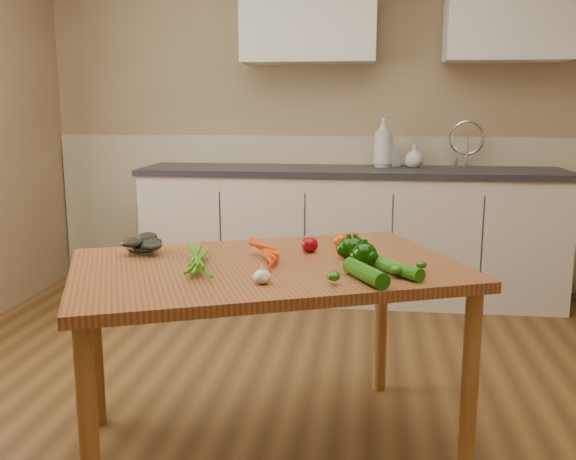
% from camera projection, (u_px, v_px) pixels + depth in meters
% --- Properties ---
extents(room, '(4.04, 5.04, 2.64)m').
position_uv_depth(room, '(281.00, 124.00, 2.33)').
color(room, brown).
rests_on(room, ground).
extents(counter_run, '(2.84, 0.64, 1.14)m').
position_uv_depth(counter_run, '(351.00, 232.00, 4.42)').
color(counter_run, beige).
rests_on(counter_run, ground).
extents(upper_cabinets, '(2.15, 0.35, 0.70)m').
position_uv_depth(upper_cabinets, '(402.00, 8.00, 4.22)').
color(upper_cabinets, silver).
rests_on(upper_cabinets, room).
extents(table, '(1.62, 1.35, 0.74)m').
position_uv_depth(table, '(266.00, 285.00, 2.37)').
color(table, brown).
rests_on(table, ground).
extents(soap_bottle_a, '(0.18, 0.18, 0.34)m').
position_uv_depth(soap_bottle_a, '(383.00, 142.00, 4.37)').
color(soap_bottle_a, silver).
rests_on(soap_bottle_a, counter_run).
extents(soap_bottle_b, '(0.13, 0.13, 0.20)m').
position_uv_depth(soap_bottle_b, '(391.00, 152.00, 4.44)').
color(soap_bottle_b, silver).
rests_on(soap_bottle_b, counter_run).
extents(soap_bottle_c, '(0.16, 0.16, 0.16)m').
position_uv_depth(soap_bottle_c, '(414.00, 156.00, 4.37)').
color(soap_bottle_c, silver).
rests_on(soap_bottle_c, counter_run).
extents(carrot_bunch, '(0.31, 0.28, 0.07)m').
position_uv_depth(carrot_bunch, '(245.00, 254.00, 2.36)').
color(carrot_bunch, red).
rests_on(carrot_bunch, table).
extents(leafy_greens, '(0.20, 0.18, 0.10)m').
position_uv_depth(leafy_greens, '(135.00, 241.00, 2.52)').
color(leafy_greens, black).
rests_on(leafy_greens, table).
extents(garlic_bulb, '(0.05, 0.05, 0.05)m').
position_uv_depth(garlic_bulb, '(262.00, 277.00, 2.09)').
color(garlic_bulb, silver).
rests_on(garlic_bulb, table).
extents(pepper_a, '(0.08, 0.08, 0.08)m').
position_uv_depth(pepper_a, '(349.00, 248.00, 2.43)').
color(pepper_a, '#093102').
rests_on(pepper_a, table).
extents(pepper_b, '(0.08, 0.08, 0.08)m').
position_uv_depth(pepper_b, '(355.00, 248.00, 2.42)').
color(pepper_b, '#093102').
rests_on(pepper_b, table).
extents(pepper_c, '(0.09, 0.09, 0.09)m').
position_uv_depth(pepper_c, '(365.00, 255.00, 2.29)').
color(pepper_c, '#093102').
rests_on(pepper_c, table).
extents(tomato_a, '(0.07, 0.07, 0.06)m').
position_uv_depth(tomato_a, '(310.00, 245.00, 2.53)').
color(tomato_a, maroon).
rests_on(tomato_a, table).
extents(tomato_b, '(0.07, 0.07, 0.06)m').
position_uv_depth(tomato_b, '(341.00, 241.00, 2.61)').
color(tomato_b, '#CB3E05').
rests_on(tomato_b, table).
extents(tomato_c, '(0.08, 0.08, 0.07)m').
position_uv_depth(tomato_c, '(351.00, 241.00, 2.58)').
color(tomato_c, '#CB3E05').
rests_on(tomato_c, table).
extents(zucchini_a, '(0.18, 0.20, 0.05)m').
position_uv_depth(zucchini_a, '(398.00, 269.00, 2.19)').
color(zucchini_a, '#164E08').
rests_on(zucchini_a, table).
extents(zucchini_b, '(0.16, 0.23, 0.06)m').
position_uv_depth(zucchini_b, '(365.00, 273.00, 2.11)').
color(zucchini_b, '#164E08').
rests_on(zucchini_b, table).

